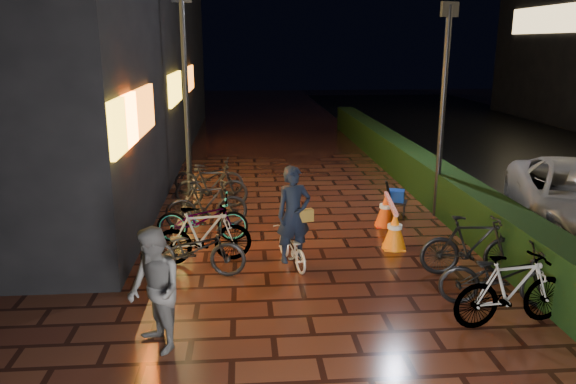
{
  "coord_description": "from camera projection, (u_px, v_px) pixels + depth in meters",
  "views": [
    {
      "loc": [
        -1.46,
        -8.04,
        3.91
      ],
      "look_at": [
        -0.62,
        2.45,
        1.1
      ],
      "focal_mm": 35.0,
      "sensor_mm": 36.0,
      "label": 1
    }
  ],
  "objects": [
    {
      "name": "cyclist",
      "position": [
        293.0,
        230.0,
        9.96
      ],
      "size": [
        0.78,
        1.37,
        1.85
      ],
      "color": "silver",
      "rests_on": "ground"
    },
    {
      "name": "bystander_person",
      "position": [
        155.0,
        290.0,
        7.19
      ],
      "size": [
        0.96,
        1.02,
        1.67
      ],
      "primitive_type": "imported",
      "rotation": [
        0.0,
        0.0,
        -1.02
      ],
      "color": "#4E4E51",
      "rests_on": "ground"
    },
    {
      "name": "hedge",
      "position": [
        404.0,
        161.0,
        16.69
      ],
      "size": [
        0.7,
        20.0,
        1.0
      ],
      "primitive_type": "cube",
      "color": "black",
      "rests_on": "ground"
    },
    {
      "name": "cart_assembly",
      "position": [
        396.0,
        197.0,
        12.9
      ],
      "size": [
        0.63,
        0.54,
        0.91
      ],
      "color": "black",
      "rests_on": "ground"
    },
    {
      "name": "parked_bikes_storefront",
      "position": [
        205.0,
        208.0,
        11.93
      ],
      "size": [
        2.03,
        6.23,
        1.07
      ],
      "color": "black",
      "rests_on": "ground"
    },
    {
      "name": "parked_bikes_hedge",
      "position": [
        494.0,
        269.0,
        8.67
      ],
      "size": [
        1.98,
        2.48,
        1.07
      ],
      "color": "black",
      "rests_on": "ground"
    },
    {
      "name": "traffic_barrier",
      "position": [
        390.0,
        219.0,
        11.6
      ],
      "size": [
        0.65,
        1.87,
        0.76
      ],
      "color": "orange",
      "rests_on": "ground"
    },
    {
      "name": "lamp_post_hedge",
      "position": [
        443.0,
        103.0,
        12.45
      ],
      "size": [
        0.45,
        0.23,
        4.75
      ],
      "color": "black",
      "rests_on": "ground"
    },
    {
      "name": "ground",
      "position": [
        340.0,
        298.0,
        8.86
      ],
      "size": [
        80.0,
        80.0,
        0.0
      ],
      "primitive_type": "plane",
      "color": "#381911",
      "rests_on": "ground"
    },
    {
      "name": "lamp_post_sf",
      "position": [
        185.0,
        84.0,
        14.45
      ],
      "size": [
        0.5,
        0.15,
        5.22
      ],
      "color": "black",
      "rests_on": "ground"
    }
  ]
}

